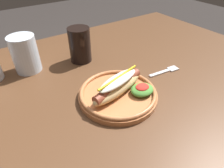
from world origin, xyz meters
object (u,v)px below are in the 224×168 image
Objects in this scene: fork at (166,71)px; water_cup at (25,54)px; hot_dog_plate at (119,91)px; soda_cup at (80,45)px.

fork is 0.96× the size of water_cup.
water_cup is (-0.17, 0.30, 0.04)m from hot_dog_plate.
soda_cup is at bearing 87.80° from hot_dog_plate.
water_cup reaches higher than hot_dog_plate.
fork is (0.22, 0.02, -0.02)m from hot_dog_plate.
fork is 0.95× the size of soda_cup.
water_cup reaches higher than fork.
soda_cup is (-0.21, 0.24, 0.06)m from fork.
fork is at bearing 4.68° from hot_dog_plate.
water_cup is at bearing 150.43° from fork.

